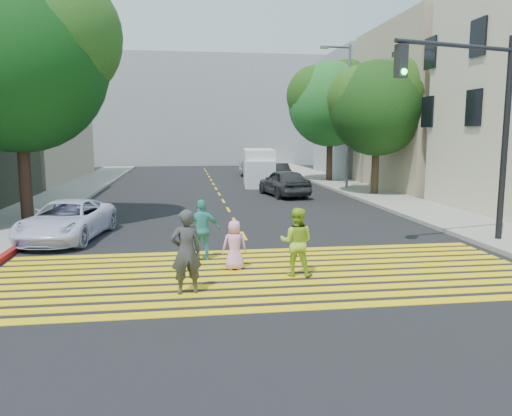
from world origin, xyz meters
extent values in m
plane|color=black|center=(0.00, 0.00, 0.00)|extent=(120.00, 120.00, 0.00)
cube|color=gray|center=(-8.50, 22.00, 0.07)|extent=(3.00, 40.00, 0.15)
cube|color=gray|center=(8.50, 15.00, 0.07)|extent=(3.00, 60.00, 0.15)
cube|color=maroon|center=(-6.90, 6.00, 0.08)|extent=(0.20, 8.00, 0.16)
cube|color=yellow|center=(0.00, -1.20, 0.01)|extent=(13.40, 0.35, 0.01)
cube|color=yellow|center=(0.00, -0.65, 0.01)|extent=(13.40, 0.35, 0.01)
cube|color=yellow|center=(0.00, -0.10, 0.01)|extent=(13.40, 0.35, 0.01)
cube|color=yellow|center=(0.00, 0.45, 0.01)|extent=(13.40, 0.35, 0.01)
cube|color=yellow|center=(0.00, 1.00, 0.01)|extent=(13.40, 0.35, 0.01)
cube|color=yellow|center=(0.00, 1.55, 0.01)|extent=(13.40, 0.35, 0.01)
cube|color=yellow|center=(0.00, 2.10, 0.01)|extent=(13.40, 0.35, 0.01)
cube|color=yellow|center=(0.00, 2.65, 0.01)|extent=(13.40, 0.35, 0.01)
cube|color=yellow|center=(0.00, 3.20, 0.01)|extent=(13.40, 0.35, 0.01)
cube|color=yellow|center=(0.00, 3.75, 0.01)|extent=(13.40, 0.35, 0.01)
cube|color=yellow|center=(0.00, 6.00, 0.01)|extent=(0.12, 1.40, 0.01)
cube|color=yellow|center=(0.00, 9.00, 0.01)|extent=(0.12, 1.40, 0.01)
cube|color=yellow|center=(0.00, 12.00, 0.01)|extent=(0.12, 1.40, 0.01)
cube|color=yellow|center=(0.00, 15.00, 0.01)|extent=(0.12, 1.40, 0.01)
cube|color=yellow|center=(0.00, 18.00, 0.01)|extent=(0.12, 1.40, 0.01)
cube|color=yellow|center=(0.00, 21.00, 0.01)|extent=(0.12, 1.40, 0.01)
cube|color=yellow|center=(0.00, 24.00, 0.01)|extent=(0.12, 1.40, 0.01)
cube|color=yellow|center=(0.00, 27.00, 0.01)|extent=(0.12, 1.40, 0.01)
cube|color=yellow|center=(0.00, 30.00, 0.01)|extent=(0.12, 1.40, 0.01)
cube|color=yellow|center=(0.00, 33.00, 0.01)|extent=(0.12, 1.40, 0.01)
cube|color=yellow|center=(0.00, 36.00, 0.01)|extent=(0.12, 1.40, 0.01)
cube|color=yellow|center=(0.00, 39.00, 0.01)|extent=(0.12, 1.40, 0.01)
cube|color=tan|center=(15.00, 19.00, 5.00)|extent=(10.00, 10.00, 10.00)
cube|color=gray|center=(15.00, 30.00, 5.00)|extent=(10.00, 10.00, 10.00)
cube|color=gray|center=(0.00, 48.00, 6.00)|extent=(30.00, 8.00, 12.00)
cylinder|color=black|center=(-7.86, 9.16, 1.69)|extent=(0.52, 0.52, 3.38)
sphere|color=#103615|center=(-7.86, 9.16, 5.98)|extent=(7.54, 7.54, 6.50)
sphere|color=#124C0C|center=(-6.53, 9.24, 6.95)|extent=(5.66, 5.66, 4.88)
cylinder|color=#423219|center=(8.52, 15.96, 1.37)|extent=(0.53, 0.53, 2.74)
sphere|color=black|center=(8.52, 15.96, 4.81)|extent=(6.80, 6.80, 5.17)
sphere|color=#12340D|center=(9.58, 15.80, 5.59)|extent=(5.10, 5.10, 3.87)
sphere|color=#285512|center=(7.62, 16.15, 5.33)|extent=(4.76, 4.76, 3.62)
cylinder|color=black|center=(8.31, 24.15, 1.56)|extent=(0.50, 0.50, 3.12)
sphere|color=#12531B|center=(8.31, 24.15, 5.50)|extent=(6.78, 6.78, 5.94)
sphere|color=#14330D|center=(9.53, 24.26, 6.39)|extent=(5.09, 5.09, 4.46)
sphere|color=black|center=(7.25, 24.11, 6.09)|extent=(4.75, 4.75, 4.16)
imported|color=#393939|center=(-1.93, 0.04, 0.92)|extent=(0.76, 0.59, 1.85)
imported|color=#A6CF2C|center=(0.71, 1.07, 0.84)|extent=(0.98, 0.87, 1.68)
imported|color=#F19CDB|center=(-0.72, 1.82, 0.64)|extent=(0.65, 0.44, 1.28)
imported|color=teal|center=(-1.49, 2.95, 0.83)|extent=(1.01, 0.49, 1.67)
imported|color=silver|center=(-5.78, 6.26, 0.63)|extent=(2.79, 4.84, 1.27)
imported|color=#2A2B30|center=(3.50, 16.61, 0.76)|extent=(2.53, 4.69, 1.52)
imported|color=#AAACBE|center=(3.55, 31.10, 0.67)|extent=(2.27, 4.77, 1.34)
imported|color=black|center=(5.17, 26.54, 0.61)|extent=(1.33, 3.74, 1.23)
cube|color=white|center=(3.01, 22.84, 1.21)|extent=(2.37, 4.98, 2.41)
cube|color=silver|center=(2.81, 20.72, 0.87)|extent=(1.93, 1.32, 1.74)
cylinder|color=black|center=(2.08, 21.18, 0.34)|extent=(0.30, 0.69, 0.68)
cylinder|color=black|center=(3.61, 21.04, 0.34)|extent=(0.30, 0.69, 0.68)
cylinder|color=black|center=(2.40, 24.64, 0.34)|extent=(0.30, 0.69, 0.68)
cylinder|color=black|center=(3.94, 24.49, 0.34)|extent=(0.30, 0.69, 0.68)
cylinder|color=black|center=(7.86, 3.74, 3.17)|extent=(0.23, 0.23, 6.34)
cylinder|color=#28292F|center=(5.80, 3.25, 5.91)|extent=(4.14, 1.12, 0.13)
cube|color=#272728|center=(3.96, 2.80, 5.39)|extent=(0.33, 0.33, 0.89)
sphere|color=#34F559|center=(3.99, 2.65, 5.09)|extent=(0.20, 0.20, 0.17)
cylinder|color=slate|center=(8.02, 19.31, 4.37)|extent=(0.17, 0.17, 8.74)
cylinder|color=#56545D|center=(7.15, 19.23, 8.54)|extent=(1.75, 0.29, 0.12)
cube|color=slate|center=(6.38, 19.15, 8.50)|extent=(0.50, 0.26, 0.15)
camera|label=1|loc=(-1.92, -10.49, 3.42)|focal=35.00mm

